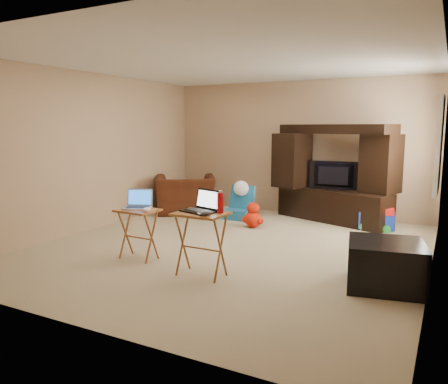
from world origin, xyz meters
The scene contains 22 objects.
floor centered at (0.00, 0.00, 0.00)m, with size 5.50×5.50×0.00m, color tan.
ceiling centered at (0.00, 0.00, 2.50)m, with size 5.50×5.50×0.00m, color silver.
wall_back centered at (0.00, 2.75, 1.25)m, with size 5.00×5.00×0.00m, color tan.
wall_front centered at (0.00, -2.75, 1.25)m, with size 5.00×5.00×0.00m, color tan.
wall_left centered at (-2.50, 0.00, 1.25)m, with size 5.50×5.50×0.00m, color tan.
wall_right centered at (2.50, 0.00, 1.25)m, with size 5.50×5.50×0.00m, color tan.
window_pane centered at (2.48, 1.55, 1.40)m, with size 1.20×1.20×0.00m, color white.
window_frame centered at (2.46, 1.55, 1.40)m, with size 0.06×1.14×1.34m, color white.
entertainment_center centered at (0.83, 2.34, 0.85)m, with size 2.07×0.52×1.69m, color black.
television centered at (0.83, 2.30, 0.81)m, with size 0.86×0.11×0.49m, color black.
recliner centered at (-1.86, 1.76, 0.36)m, with size 1.11×0.97×0.72m, color #461E0F.
child_rocker centered at (-0.75, 1.76, 0.30)m, with size 0.45×0.51×0.60m, color #175A83, non-canonical shape.
plush_toy centered at (-0.21, 1.24, 0.21)m, with size 0.39×0.32×0.43m, color red, non-canonical shape.
push_toy centered at (1.62, 2.02, 0.21)m, with size 0.56×0.40×0.42m, color #1834C2, non-canonical shape.
ottoman centered at (2.10, -0.60, 0.24)m, with size 0.75×0.75×0.48m, color black.
tray_table_left centered at (-0.79, -1.01, 0.32)m, with size 0.49×0.39×0.63m, color #AB5C29.
tray_table_right centered at (0.23, -1.19, 0.36)m, with size 0.55×0.44×0.72m, color #9E5E26.
laptop_left centered at (-0.82, -0.98, 0.75)m, with size 0.33×0.27×0.24m, color #A7A7AC.
laptop_right centered at (0.19, -1.17, 0.84)m, with size 0.38×0.31×0.24m, color black.
mouse_left centered at (-0.60, -1.08, 0.66)m, with size 0.08×0.13×0.05m, color white.
mouse_right centered at (0.36, -1.31, 0.75)m, with size 0.09×0.15×0.06m, color #3C3D41.
water_bottle centered at (0.43, -1.11, 0.83)m, with size 0.07×0.07×0.22m, color #B60B12.
Camera 1 is at (2.63, -5.23, 1.65)m, focal length 35.00 mm.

